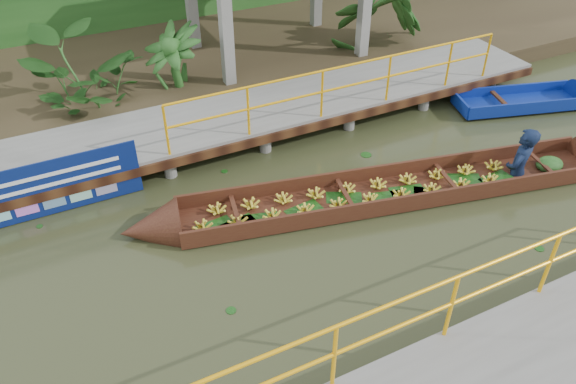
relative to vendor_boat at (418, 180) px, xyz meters
name	(u,v)px	position (x,y,z in m)	size (l,w,h in m)	color
ground	(279,244)	(-2.89, -0.15, -0.28)	(80.00, 80.00, 0.00)	#272E17
land_strip	(152,63)	(-2.89, 7.35, -0.06)	(30.00, 8.00, 0.45)	#302518
far_dock	(206,125)	(-2.88, 3.28, 0.20)	(16.00, 2.06, 1.66)	slate
vendor_boat	(418,180)	(0.00, 0.00, 0.00)	(9.79, 2.97, 2.31)	#39170F
moored_blue_boat	(551,99)	(4.89, 1.40, -0.14)	(3.51, 1.78, 0.81)	navy
blue_banner	(39,190)	(-6.20, 2.33, 0.28)	(3.40, 0.04, 1.06)	navy
tropical_plants	(163,53)	(-3.11, 5.15, 1.09)	(14.47, 1.47, 1.84)	#1A4416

